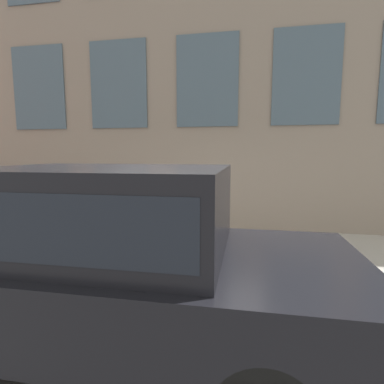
{
  "coord_description": "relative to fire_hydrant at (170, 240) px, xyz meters",
  "views": [
    {
      "loc": [
        -3.95,
        -0.93,
        1.92
      ],
      "look_at": [
        0.62,
        -0.08,
        1.32
      ],
      "focal_mm": 28.0,
      "sensor_mm": 36.0,
      "label": 1
    }
  ],
  "objects": [
    {
      "name": "ground_plane",
      "position": [
        -0.58,
        -0.27,
        -0.54
      ],
      "size": [
        80.0,
        80.0,
        0.0
      ],
      "primitive_type": "plane",
      "color": "#514F4C"
    },
    {
      "name": "sidewalk",
      "position": [
        0.9,
        -0.27,
        -0.46
      ],
      "size": [
        2.95,
        60.0,
        0.17
      ],
      "color": "#B2ADA3",
      "rests_on": "ground_plane"
    },
    {
      "name": "building_facade",
      "position": [
        2.52,
        -0.27,
        4.02
      ],
      "size": [
        0.33,
        40.0,
        9.12
      ],
      "color": "gray",
      "rests_on": "ground_plane"
    },
    {
      "name": "fire_hydrant",
      "position": [
        0.0,
        0.0,
        0.0
      ],
      "size": [
        0.29,
        0.42,
        0.73
      ],
      "color": "gold",
      "rests_on": "sidewalk"
    },
    {
      "name": "person",
      "position": [
        0.09,
        -0.71,
        0.58
      ],
      "size": [
        0.38,
        0.25,
        1.58
      ],
      "rotation": [
        0.0,
        0.0,
        -1.11
      ],
      "color": "#726651",
      "rests_on": "sidewalk"
    },
    {
      "name": "parked_car_charcoal_near",
      "position": [
        -1.93,
        0.11,
        0.43
      ],
      "size": [
        1.91,
        4.68,
        1.79
      ],
      "color": "black",
      "rests_on": "ground_plane"
    }
  ]
}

